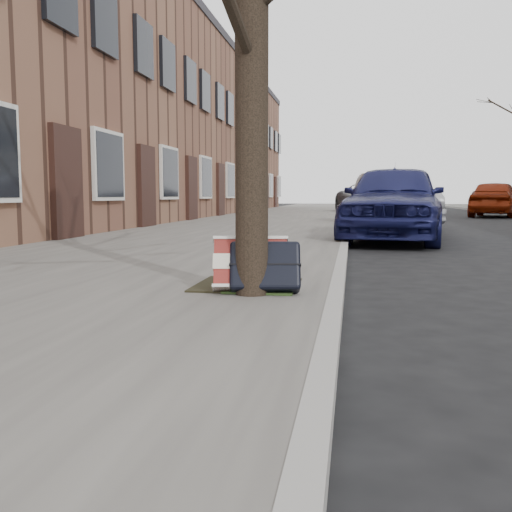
% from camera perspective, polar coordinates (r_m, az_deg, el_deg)
% --- Properties ---
extents(near_sidewalk, '(5.00, 70.00, 0.12)m').
position_cam_1_polar(near_sidewalk, '(18.69, 1.68, 3.55)').
color(near_sidewalk, slate).
rests_on(near_sidewalk, ground).
extents(house_near, '(6.80, 40.00, 7.00)m').
position_cam_1_polar(house_near, '(21.41, -14.15, 12.91)').
color(house_near, brown).
rests_on(house_near, ground).
extents(dirt_patch, '(0.85, 0.85, 0.02)m').
position_cam_1_polar(dirt_patch, '(4.83, -0.87, -2.89)').
color(dirt_patch, black).
rests_on(dirt_patch, near_sidewalk).
extents(suitcase_red, '(0.61, 0.40, 0.44)m').
position_cam_1_polar(suitcase_red, '(4.47, -0.55, -0.88)').
color(suitcase_red, maroon).
rests_on(suitcase_red, near_sidewalk).
extents(suitcase_navy, '(0.59, 0.40, 0.43)m').
position_cam_1_polar(suitcase_navy, '(4.42, 0.91, -1.03)').
color(suitcase_navy, black).
rests_on(suitcase_navy, near_sidewalk).
extents(car_near_front, '(2.43, 4.66, 1.51)m').
position_cam_1_polar(car_near_front, '(11.37, 13.71, 5.28)').
color(car_near_front, '#151849').
rests_on(car_near_front, ground).
extents(car_near_mid, '(2.31, 4.79, 1.51)m').
position_cam_1_polar(car_near_mid, '(16.56, 13.48, 5.47)').
color(car_near_mid, '#A9AAB0').
rests_on(car_near_mid, ground).
extents(car_near_back, '(3.53, 5.67, 1.46)m').
position_cam_1_polar(car_near_back, '(27.71, 11.27, 5.64)').
color(car_near_back, '#3C3B40').
rests_on(car_near_back, ground).
extents(car_far_back, '(3.09, 4.72, 1.50)m').
position_cam_1_polar(car_far_back, '(25.64, 22.81, 5.30)').
color(car_far_back, maroon).
rests_on(car_far_back, ground).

